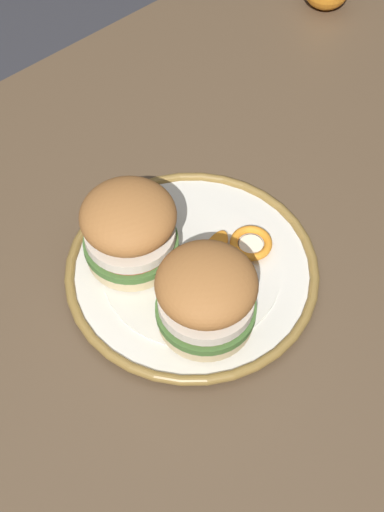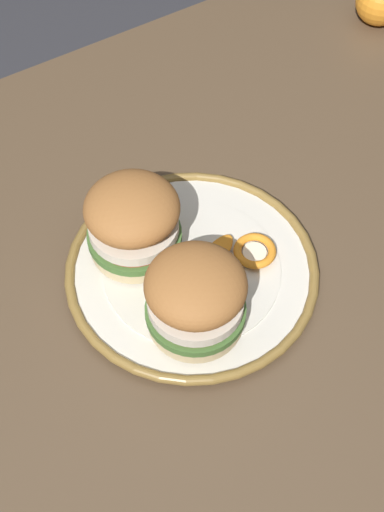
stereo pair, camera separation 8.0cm
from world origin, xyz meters
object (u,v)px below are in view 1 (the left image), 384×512
sandwich_half_left (206,296)px  sandwich_half_right (129,228)px  dinner_plate (192,271)px  dining_table (183,310)px

sandwich_half_left → sandwich_half_right: bearing=-86.4°
dinner_plate → sandwich_half_right: size_ratio=2.17×
dining_table → sandwich_half_right: (0.04, -0.05, 0.16)m
dinner_plate → sandwich_half_right: 0.09m
sandwich_half_right → sandwich_half_left: bearing=93.6°
dining_table → dinner_plate: (-0.01, 0.01, 0.10)m
sandwich_half_left → sandwich_half_right: 0.13m
dining_table → sandwich_half_left: size_ratio=12.20×
dinner_plate → sandwich_half_left: size_ratio=2.59×
dinner_plate → sandwich_half_left: bearing=61.8°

